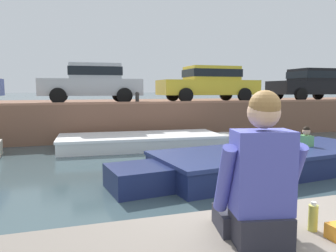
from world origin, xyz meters
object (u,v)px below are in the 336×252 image
at_px(mooring_bollard_mid, 137,97).
at_px(person_seated_left, 259,184).
at_px(car_centre_yellow, 209,82).
at_px(car_right_inner_black, 312,83).
at_px(boat_moored_central_white, 148,141).
at_px(mooring_bollard_east, 271,96).
at_px(bottle_drink, 313,217).
at_px(car_left_inner_silver, 92,82).
at_px(motorboat_passing, 262,162).

distance_m(mooring_bollard_mid, person_seated_left, 10.54).
bearing_deg(person_seated_left, mooring_bollard_mid, 82.09).
distance_m(car_centre_yellow, car_right_inner_black, 5.54).
bearing_deg(boat_moored_central_white, mooring_bollard_east, 16.12).
height_order(car_centre_yellow, bottle_drink, car_centre_yellow).
xyz_separation_m(car_left_inner_silver, mooring_bollard_mid, (1.55, -1.22, -0.61)).
xyz_separation_m(car_left_inner_silver, bottle_drink, (0.54, -11.65, -1.18)).
height_order(car_right_inner_black, mooring_bollard_mid, car_right_inner_black).
relative_size(mooring_bollard_mid, mooring_bollard_east, 1.00).
bearing_deg(car_right_inner_black, car_left_inner_silver, -180.00).
bearing_deg(bottle_drink, motorboat_passing, 60.02).
distance_m(car_left_inner_silver, bottle_drink, 11.72).
xyz_separation_m(boat_moored_central_white, motorboat_passing, (1.70, -4.06, 0.05)).
bearing_deg(car_right_inner_black, boat_moored_central_white, -162.10).
bearing_deg(car_centre_yellow, mooring_bollard_mid, -160.87).
bearing_deg(mooring_bollard_east, person_seated_left, -125.18).
xyz_separation_m(mooring_bollard_east, person_seated_left, (-7.36, -10.44, -0.30)).
distance_m(mooring_bollard_east, person_seated_left, 12.77).
height_order(boat_moored_central_white, bottle_drink, bottle_drink).
relative_size(car_right_inner_black, bottle_drink, 19.84).
height_order(person_seated_left, bottle_drink, person_seated_left).
bearing_deg(mooring_bollard_east, bottle_drink, -123.55).
bearing_deg(mooring_bollard_mid, car_left_inner_silver, 141.81).
distance_m(boat_moored_central_white, mooring_bollard_mid, 2.22).
xyz_separation_m(motorboat_passing, car_left_inner_silver, (-3.23, 6.99, 1.96)).
bearing_deg(motorboat_passing, car_right_inner_black, 43.46).
distance_m(car_centre_yellow, person_seated_left, 12.70).
xyz_separation_m(car_right_inner_black, mooring_bollard_east, (-3.15, -1.22, -0.61)).
distance_m(boat_moored_central_white, person_seated_left, 8.91).
xyz_separation_m(motorboat_passing, car_centre_yellow, (1.84, 6.99, 1.97)).
height_order(boat_moored_central_white, car_left_inner_silver, car_left_inner_silver).
height_order(mooring_bollard_mid, bottle_drink, mooring_bollard_mid).
relative_size(boat_moored_central_white, car_left_inner_silver, 1.60).
distance_m(motorboat_passing, mooring_bollard_mid, 6.16).
xyz_separation_m(motorboat_passing, mooring_bollard_mid, (-1.68, 5.77, 1.36)).
bearing_deg(person_seated_left, car_left_inner_silver, 90.48).
relative_size(car_centre_yellow, bottle_drink, 21.39).
bearing_deg(car_left_inner_silver, mooring_bollard_mid, -38.19).
height_order(motorboat_passing, person_seated_left, person_seated_left).
xyz_separation_m(motorboat_passing, car_right_inner_black, (7.38, 6.99, 1.97)).
height_order(motorboat_passing, bottle_drink, bottle_drink).
xyz_separation_m(boat_moored_central_white, car_left_inner_silver, (-1.53, 2.93, 2.02)).
relative_size(car_left_inner_silver, mooring_bollard_east, 8.90).
distance_m(car_centre_yellow, mooring_bollard_mid, 3.77).
height_order(boat_moored_central_white, mooring_bollard_mid, mooring_bollard_mid).
bearing_deg(person_seated_left, car_right_inner_black, 47.96).
distance_m(motorboat_passing, car_centre_yellow, 7.49).
height_order(car_right_inner_black, bottle_drink, car_right_inner_black).
bearing_deg(car_right_inner_black, bottle_drink, -130.83).
relative_size(motorboat_passing, car_right_inner_black, 1.68).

